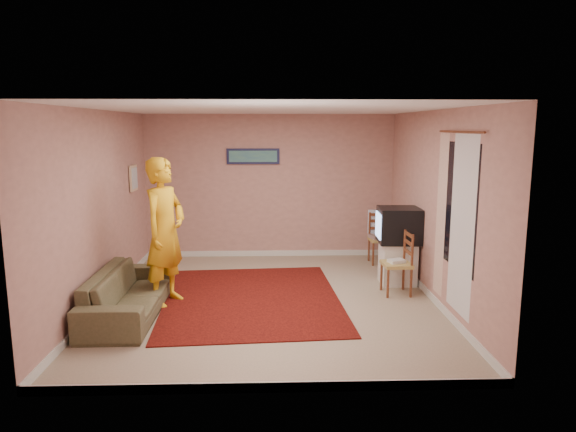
{
  "coord_description": "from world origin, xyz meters",
  "views": [
    {
      "loc": [
        0.03,
        -6.8,
        2.38
      ],
      "look_at": [
        0.27,
        0.6,
        1.08
      ],
      "focal_mm": 32.0,
      "sensor_mm": 36.0,
      "label": 1
    }
  ],
  "objects_px": {
    "chair_a": "(381,233)",
    "tv_cabinet": "(398,263)",
    "chair_b": "(397,256)",
    "sofa": "(128,293)",
    "crt_tv": "(399,225)",
    "person": "(165,232)"
  },
  "relations": [
    {
      "from": "chair_b",
      "to": "tv_cabinet",
      "type": "bearing_deg",
      "value": 160.98
    },
    {
      "from": "tv_cabinet",
      "to": "person",
      "type": "bearing_deg",
      "value": -167.03
    },
    {
      "from": "chair_a",
      "to": "sofa",
      "type": "xyz_separation_m",
      "value": [
        -3.74,
        -2.41,
        -0.25
      ]
    },
    {
      "from": "chair_b",
      "to": "chair_a",
      "type": "bearing_deg",
      "value": 172.45
    },
    {
      "from": "chair_b",
      "to": "sofa",
      "type": "distance_m",
      "value": 3.69
    },
    {
      "from": "chair_a",
      "to": "tv_cabinet",
      "type": "bearing_deg",
      "value": -91.95
    },
    {
      "from": "tv_cabinet",
      "to": "chair_a",
      "type": "distance_m",
      "value": 1.21
    },
    {
      "from": "chair_a",
      "to": "person",
      "type": "relative_size",
      "value": 0.24
    },
    {
      "from": "sofa",
      "to": "tv_cabinet",
      "type": "bearing_deg",
      "value": -72.39
    },
    {
      "from": "sofa",
      "to": "person",
      "type": "bearing_deg",
      "value": -42.11
    },
    {
      "from": "chair_b",
      "to": "crt_tv",
      "type": "bearing_deg",
      "value": 161.66
    },
    {
      "from": "chair_a",
      "to": "sofa",
      "type": "height_order",
      "value": "chair_a"
    },
    {
      "from": "chair_a",
      "to": "sofa",
      "type": "distance_m",
      "value": 4.46
    },
    {
      "from": "tv_cabinet",
      "to": "chair_a",
      "type": "bearing_deg",
      "value": 90.4
    },
    {
      "from": "tv_cabinet",
      "to": "chair_b",
      "type": "xyz_separation_m",
      "value": [
        -0.14,
        -0.49,
        0.23
      ]
    },
    {
      "from": "crt_tv",
      "to": "chair_a",
      "type": "bearing_deg",
      "value": 92.82
    },
    {
      "from": "tv_cabinet",
      "to": "person",
      "type": "height_order",
      "value": "person"
    },
    {
      "from": "crt_tv",
      "to": "person",
      "type": "height_order",
      "value": "person"
    },
    {
      "from": "chair_a",
      "to": "chair_b",
      "type": "xyz_separation_m",
      "value": [
        -0.13,
        -1.68,
        0.01
      ]
    },
    {
      "from": "sofa",
      "to": "person",
      "type": "distance_m",
      "value": 0.92
    },
    {
      "from": "crt_tv",
      "to": "person",
      "type": "xyz_separation_m",
      "value": [
        -3.34,
        -0.77,
        0.08
      ]
    },
    {
      "from": "crt_tv",
      "to": "sofa",
      "type": "distance_m",
      "value": 3.99
    }
  ]
}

